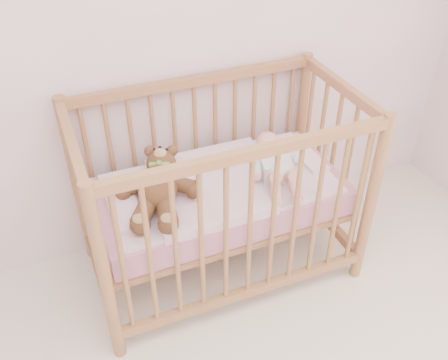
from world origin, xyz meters
name	(u,v)px	position (x,y,z in m)	size (l,w,h in m)	color
wall_back	(108,8)	(0.00, 2.00, 1.35)	(4.00, 0.02, 2.70)	white
crib	(220,194)	(0.36, 1.60, 0.50)	(1.36, 0.76, 1.00)	#B5714D
mattress	(220,196)	(0.36, 1.60, 0.49)	(1.22, 0.62, 0.13)	pink
blanket	(220,184)	(0.36, 1.60, 0.56)	(1.10, 0.58, 0.06)	#E49DBB
baby	(275,161)	(0.65, 1.58, 0.64)	(0.27, 0.57, 0.14)	white
teddy_bear	(158,188)	(0.05, 1.58, 0.65)	(0.41, 0.59, 0.16)	brown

